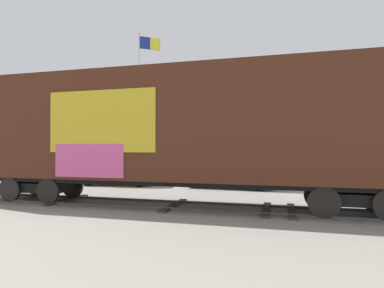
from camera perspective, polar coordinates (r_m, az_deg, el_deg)
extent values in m
plane|color=gray|center=(11.36, -1.04, -10.97)|extent=(260.00, 260.00, 0.00)
cube|color=#4C4742|center=(10.77, -3.90, -11.32)|extent=(59.99, 1.05, 0.08)
cube|color=#4C4742|center=(12.12, -1.63, -10.13)|extent=(59.99, 1.05, 0.08)
cube|color=#423323|center=(10.92, 12.89, -11.19)|extent=(0.28, 2.50, 0.07)
cube|color=#423323|center=(10.91, 17.10, -11.18)|extent=(0.28, 2.50, 0.07)
cube|color=#423323|center=(11.48, -3.21, -10.69)|extent=(0.28, 2.50, 0.07)
cube|color=#423323|center=(13.47, -21.15, -9.15)|extent=(0.28, 2.50, 0.07)
cube|color=#472316|center=(11.30, -2.69, 3.26)|extent=(17.38, 2.99, 3.68)
cube|color=#2D2823|center=(11.60, -2.68, 12.97)|extent=(16.48, 0.66, 0.24)
cube|color=gold|center=(10.95, -15.77, 3.90)|extent=(3.81, 0.09, 2.02)
cube|color=#CC4C8C|center=(11.15, -17.72, -2.80)|extent=(2.53, 0.07, 1.10)
cube|color=black|center=(11.33, -2.69, -6.57)|extent=(17.01, 1.76, 0.20)
cube|color=black|center=(14.09, -24.81, -6.81)|extent=(2.12, 1.25, 0.36)
cylinder|color=black|center=(14.13, -29.36, -6.97)|extent=(0.92, 0.13, 0.92)
cylinder|color=black|center=(15.19, -25.52, -6.55)|extent=(0.92, 0.13, 0.92)
cylinder|color=black|center=(13.00, -23.98, -7.56)|extent=(0.92, 0.13, 0.92)
cylinder|color=black|center=(14.14, -20.26, -7.01)|extent=(0.92, 0.13, 0.92)
cube|color=black|center=(11.03, 26.18, -8.53)|extent=(2.12, 1.25, 0.36)
cylinder|color=black|center=(10.20, 22.20, -9.48)|extent=(0.92, 0.13, 0.92)
cylinder|color=black|center=(11.61, 21.33, -8.40)|extent=(0.92, 0.13, 0.92)
cylinder|color=black|center=(11.91, 29.57, -8.16)|extent=(0.92, 0.13, 0.92)
cylinder|color=silver|center=(22.65, -9.34, 6.63)|extent=(0.12, 0.12, 9.83)
sphere|color=#D8CC66|center=(23.81, -9.32, 18.64)|extent=(0.18, 0.18, 0.18)
cube|color=navy|center=(23.80, -7.37, 17.11)|extent=(1.20, 0.90, 0.85)
cube|color=yellow|center=(23.89, -6.47, 17.04)|extent=(0.61, 0.47, 0.85)
cube|color=silver|center=(70.05, 11.91, 1.84)|extent=(124.23, 34.19, 10.22)
cube|color=#8C725B|center=(66.87, -11.32, 7.43)|extent=(5.55, 3.70, 2.50)
cube|color=brown|center=(60.49, 16.93, 8.47)|extent=(5.32, 4.77, 2.84)
cube|color=brown|center=(62.42, 29.03, 8.16)|extent=(4.35, 3.64, 2.67)
cone|color=#193D23|center=(63.00, 23.30, 8.43)|extent=(1.74, 1.74, 3.48)
cube|color=#B21E1E|center=(18.41, -12.57, -4.88)|extent=(4.34, 2.22, 0.72)
cube|color=#2D333D|center=(18.43, -13.02, -2.59)|extent=(2.37, 1.85, 0.75)
cylinder|color=black|center=(18.80, -7.53, -5.90)|extent=(0.66, 0.28, 0.64)
cylinder|color=black|center=(17.14, -9.19, -6.40)|extent=(0.66, 0.28, 0.64)
cylinder|color=black|center=(19.79, -15.50, -5.62)|extent=(0.66, 0.28, 0.64)
cylinder|color=black|center=(18.23, -17.78, -6.04)|extent=(0.66, 0.28, 0.64)
cube|color=#1E5933|center=(16.64, 6.68, -5.21)|extent=(4.75, 2.12, 0.79)
cube|color=#2D333D|center=(16.62, 6.29, -2.67)|extent=(2.33, 1.76, 0.68)
cylinder|color=black|center=(17.25, 12.43, -6.36)|extent=(0.66, 0.27, 0.64)
cylinder|color=black|center=(15.59, 11.73, -6.97)|extent=(0.66, 0.27, 0.64)
cylinder|color=black|center=(17.87, 2.29, -6.18)|extent=(0.66, 0.27, 0.64)
cylinder|color=black|center=(16.28, 0.59, -6.71)|extent=(0.66, 0.27, 0.64)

